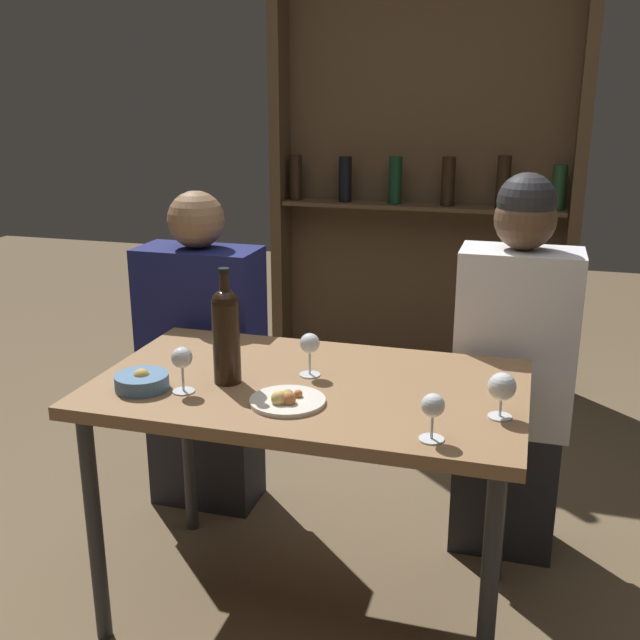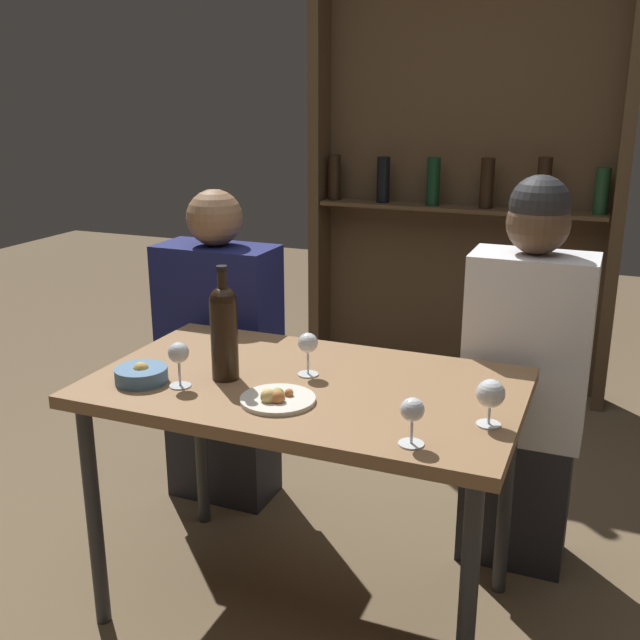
# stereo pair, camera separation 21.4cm
# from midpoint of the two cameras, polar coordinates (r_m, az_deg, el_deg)

# --- Properties ---
(ground_plane) EXTENTS (10.00, 10.00, 0.00)m
(ground_plane) POSITION_cam_midpoint_polar(r_m,az_deg,el_deg) (2.47, -3.39, -20.92)
(ground_plane) COLOR brown
(dining_table) EXTENTS (1.19, 0.71, 0.74)m
(dining_table) POSITION_cam_midpoint_polar(r_m,az_deg,el_deg) (2.12, -3.71, -6.64)
(dining_table) COLOR olive
(dining_table) RESTS_ON ground_plane
(wine_rack_wall) EXTENTS (1.58, 0.21, 2.38)m
(wine_rack_wall) POSITION_cam_midpoint_polar(r_m,az_deg,el_deg) (3.92, 6.35, 12.36)
(wine_rack_wall) COLOR #4C3823
(wine_rack_wall) RESTS_ON ground_plane
(wine_bottle) EXTENTS (0.08, 0.08, 0.33)m
(wine_bottle) POSITION_cam_midpoint_polar(r_m,az_deg,el_deg) (2.07, -10.12, -0.92)
(wine_bottle) COLOR black
(wine_bottle) RESTS_ON dining_table
(wine_glass_0) EXTENTS (0.06, 0.06, 0.13)m
(wine_glass_0) POSITION_cam_midpoint_polar(r_m,az_deg,el_deg) (2.11, -3.69, -2.02)
(wine_glass_0) COLOR silver
(wine_glass_0) RESTS_ON dining_table
(wine_glass_1) EXTENTS (0.06, 0.06, 0.13)m
(wine_glass_1) POSITION_cam_midpoint_polar(r_m,az_deg,el_deg) (2.05, -13.45, -3.05)
(wine_glass_1) COLOR silver
(wine_glass_1) RESTS_ON dining_table
(wine_glass_2) EXTENTS (0.06, 0.06, 0.12)m
(wine_glass_2) POSITION_cam_midpoint_polar(r_m,az_deg,el_deg) (1.73, 5.10, -6.78)
(wine_glass_2) COLOR silver
(wine_glass_2) RESTS_ON dining_table
(wine_glass_3) EXTENTS (0.07, 0.07, 0.12)m
(wine_glass_3) POSITION_cam_midpoint_polar(r_m,az_deg,el_deg) (1.87, 10.54, -5.16)
(wine_glass_3) COLOR silver
(wine_glass_3) RESTS_ON dining_table
(food_plate_0) EXTENTS (0.20, 0.20, 0.05)m
(food_plate_0) POSITION_cam_midpoint_polar(r_m,az_deg,el_deg) (1.95, -5.70, -6.16)
(food_plate_0) COLOR silver
(food_plate_0) RESTS_ON dining_table
(snack_bowl) EXTENTS (0.15, 0.15, 0.06)m
(snack_bowl) POSITION_cam_midpoint_polar(r_m,az_deg,el_deg) (2.12, -16.27, -4.56)
(snack_bowl) COLOR #4C7299
(snack_bowl) RESTS_ON dining_table
(seated_person_left) EXTENTS (0.43, 0.22, 1.19)m
(seated_person_left) POSITION_cam_midpoint_polar(r_m,az_deg,el_deg) (2.81, -11.07, -3.31)
(seated_person_left) COLOR #26262B
(seated_person_left) RESTS_ON ground_plane
(seated_person_right) EXTENTS (0.38, 0.22, 1.28)m
(seated_person_right) POSITION_cam_midpoint_polar(r_m,az_deg,el_deg) (2.50, 12.12, -4.34)
(seated_person_right) COLOR #26262B
(seated_person_right) RESTS_ON ground_plane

